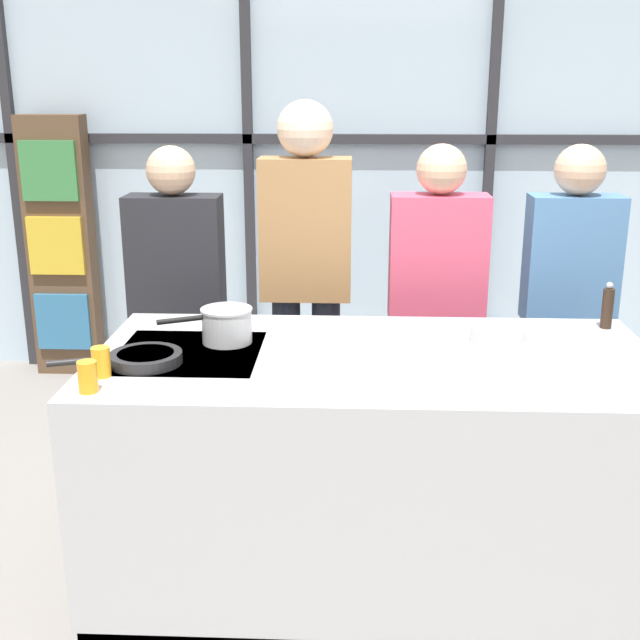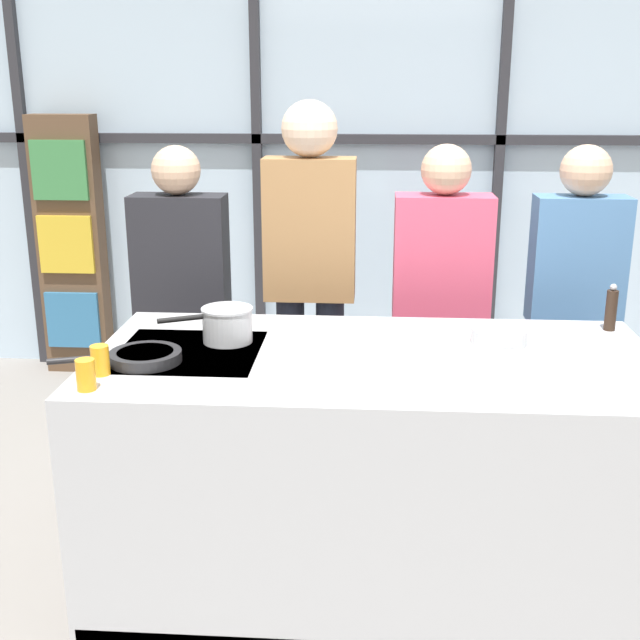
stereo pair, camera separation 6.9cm
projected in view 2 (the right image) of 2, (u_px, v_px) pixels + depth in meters
ground_plane at (370, 580)px, 3.17m from camera, size 18.00×18.00×0.00m
back_window_wall at (377, 160)px, 5.14m from camera, size 6.40×0.10×2.80m
bookshelf at (71, 247)px, 5.25m from camera, size 0.42×0.19×1.69m
demo_island at (372, 473)px, 3.03m from camera, size 2.05×1.00×0.94m
spectator_far_left at (182, 295)px, 3.84m from camera, size 0.44×0.23×1.61m
spectator_center_left at (310, 267)px, 3.75m from camera, size 0.42×0.25×1.82m
spectator_center_right at (441, 298)px, 3.75m from camera, size 0.45×0.23×1.63m
spectator_far_right at (574, 298)px, 3.71m from camera, size 0.42×0.23×1.63m
frying_pan at (143, 356)px, 2.83m from camera, size 0.45×0.26×0.04m
saucepan at (227, 324)px, 3.04m from camera, size 0.34×0.22×0.13m
white_plate at (514, 363)px, 2.80m from camera, size 0.24×0.24×0.01m
mixing_bowl at (499, 335)px, 3.03m from camera, size 0.21×0.21×0.06m
pepper_grinder at (611, 309)px, 3.17m from camera, size 0.04×0.04×0.19m
juice_glass_near at (86, 375)px, 2.56m from camera, size 0.06×0.06×0.10m
juice_glass_far at (100, 360)px, 2.70m from camera, size 0.06×0.06×0.10m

